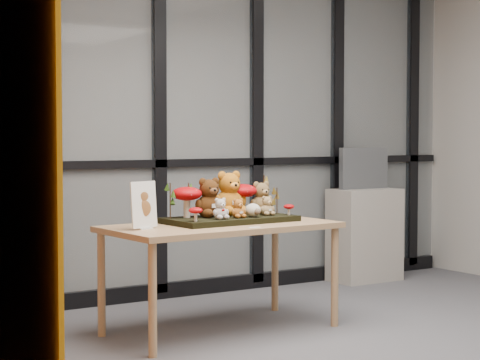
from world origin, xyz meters
TOP-DOWN VIEW (x-y plane):
  - floor at (0.00, 0.00)m, footprint 5.00×5.00m
  - room_shell at (0.00, 0.00)m, footprint 5.00×5.00m
  - glass_partition at (-0.00, 2.47)m, footprint 4.90×0.06m
  - display_table at (-0.63, 1.27)m, footprint 1.52×0.82m
  - diorama_tray at (-0.52, 1.33)m, footprint 0.87×0.47m
  - bear_pooh_yellow at (-0.46, 1.44)m, footprint 0.26×0.24m
  - bear_brown_medium at (-0.65, 1.39)m, footprint 0.23×0.21m
  - bear_tan_back at (-0.22, 1.42)m, footprint 0.19×0.18m
  - bear_small_yellow at (-0.53, 1.23)m, footprint 0.11×0.10m
  - bear_white_bow at (-0.67, 1.22)m, footprint 0.12×0.11m
  - bear_beige_small at (-0.27, 1.27)m, footprint 0.12×0.11m
  - plush_cream_hedgehog at (-0.41, 1.22)m, footprint 0.08×0.07m
  - mushroom_back_left at (-0.79, 1.43)m, footprint 0.20×0.20m
  - mushroom_back_right at (-0.34, 1.46)m, footprint 0.20×0.20m
  - mushroom_front_left at (-0.87, 1.18)m, footprint 0.09×0.09m
  - mushroom_front_right at (-0.13, 1.22)m, footprint 0.07×0.07m
  - sprig_green_far_left at (-0.92, 1.42)m, footprint 0.05×0.05m
  - sprig_green_mid_left at (-0.75, 1.47)m, footprint 0.05×0.05m
  - sprig_dry_far_right at (-0.18, 1.44)m, footprint 0.05×0.05m
  - sprig_dry_mid_right at (-0.15, 1.33)m, footprint 0.05×0.05m
  - sprig_green_centre at (-0.58, 1.49)m, footprint 0.05×0.05m
  - sign_holder at (-1.19, 1.26)m, footprint 0.20×0.09m
  - label_card at (-0.57, 0.97)m, footprint 0.08×0.03m
  - cabinet at (1.44, 2.25)m, footprint 0.60×0.35m
  - monitor at (1.44, 2.27)m, footprint 0.51×0.05m

SIDE VIEW (x-z plane):
  - floor at x=0.00m, z-range 0.00..0.00m
  - cabinet at x=1.44m, z-range 0.00..0.80m
  - display_table at x=-0.63m, z-range 0.28..0.98m
  - label_card at x=-0.57m, z-range 0.70..0.70m
  - diorama_tray at x=-0.52m, z-range 0.70..0.73m
  - mushroom_front_right at x=-0.13m, z-range 0.73..0.81m
  - mushroom_front_left at x=-0.87m, z-range 0.73..0.83m
  - plush_cream_hedgehog at x=-0.41m, z-range 0.73..0.83m
  - bear_small_yellow at x=-0.53m, z-range 0.73..0.87m
  - bear_beige_small at x=-0.27m, z-range 0.73..0.88m
  - bear_white_bow at x=-0.67m, z-range 0.73..0.88m
  - sprig_dry_mid_right at x=-0.15m, z-range 0.73..0.91m
  - sign_holder at x=-1.19m, z-range 0.69..0.98m
  - sprig_green_centre at x=-0.58m, z-range 0.73..0.93m
  - mushroom_back_left at x=-0.79m, z-range 0.73..0.95m
  - sprig_green_mid_left at x=-0.75m, z-range 0.73..0.96m
  - mushroom_back_right at x=-0.34m, z-range 0.73..0.96m
  - sprig_green_far_left at x=-0.92m, z-range 0.73..0.96m
  - bear_tan_back at x=-0.22m, z-range 0.73..0.97m
  - sprig_dry_far_right at x=-0.18m, z-range 0.73..0.99m
  - bear_brown_medium at x=-0.65m, z-range 0.73..1.02m
  - bear_pooh_yellow at x=-0.46m, z-range 0.73..1.06m
  - monitor at x=1.44m, z-range 0.80..1.16m
  - glass_partition at x=0.00m, z-range 0.03..2.81m
  - room_shell at x=0.00m, z-range -0.82..4.18m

